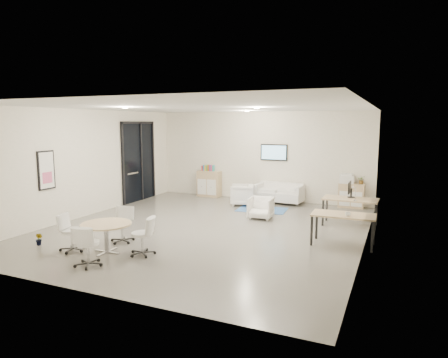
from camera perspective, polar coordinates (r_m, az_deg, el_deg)
room_shell at (r=10.50m, az=-2.50°, el=1.46°), size 9.60×10.60×4.80m
glass_door at (r=14.68m, az=-12.09°, el=2.77°), size 0.09×1.90×2.85m
artwork at (r=11.63m, az=-24.05°, el=1.14°), size 0.05×0.54×1.04m
wall_tv at (r=14.45m, az=7.14°, el=3.79°), size 0.98×0.06×0.58m
ceiling_spots at (r=11.27m, az=-1.58°, el=9.96°), size 3.14×4.14×0.03m
sideboard_left at (r=15.29m, az=-2.14°, el=-0.68°), size 0.87×0.45×0.98m
sideboard_right at (r=13.91m, az=17.72°, el=-2.27°), size 0.81×0.40×0.81m
books at (r=15.24m, az=-2.30°, el=1.57°), size 0.50×0.14×0.22m
printer at (r=13.85m, az=17.11°, el=0.05°), size 0.50×0.43×0.32m
loveseat at (r=14.18m, az=7.95°, el=-2.10°), size 1.66×0.91×0.60m
blue_rug at (r=13.06m, az=5.45°, el=-4.36°), size 1.64×1.16×0.01m
armchair_left at (r=13.70m, az=2.59°, el=-2.12°), size 0.90×0.94×0.78m
armchair_right at (r=11.81m, az=5.27°, el=-3.99°), size 0.72×0.68×0.70m
desk_rear at (r=11.45m, az=17.60°, el=-3.04°), size 1.47×0.78×0.75m
desk_front at (r=9.55m, az=16.69°, el=-5.27°), size 1.43×0.75×0.73m
monitor at (r=11.54m, az=17.54°, el=-1.37°), size 0.20×0.50×0.44m
round_table at (r=9.02m, az=-16.48°, el=-6.61°), size 1.08×1.08×0.66m
meeting_chairs at (r=9.06m, az=-16.44°, el=-7.59°), size 2.27×2.27×0.82m
plant_cabinet at (r=13.80m, az=19.04°, el=-0.24°), size 0.26×0.28×0.21m
plant_floor at (r=10.22m, az=-24.88°, el=-8.24°), size 0.18×0.30×0.13m
cup at (r=9.34m, az=17.29°, el=-4.75°), size 0.12×0.09×0.12m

